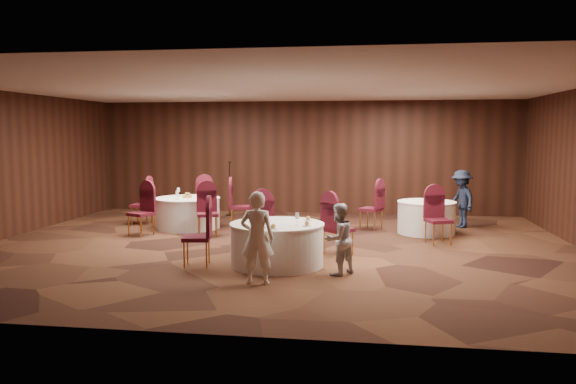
# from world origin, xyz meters

# --- Properties ---
(ground) EXTENTS (12.00, 12.00, 0.00)m
(ground) POSITION_xyz_m (0.00, 0.00, 0.00)
(ground) COLOR black
(ground) RESTS_ON ground
(room_shell) EXTENTS (12.00, 12.00, 12.00)m
(room_shell) POSITION_xyz_m (0.00, 0.00, 1.96)
(room_shell) COLOR silver
(room_shell) RESTS_ON ground
(table_main) EXTENTS (1.64, 1.64, 0.74)m
(table_main) POSITION_xyz_m (0.26, -1.55, 0.38)
(table_main) COLOR white
(table_main) RESTS_ON ground
(table_left) EXTENTS (1.57, 1.57, 0.74)m
(table_left) POSITION_xyz_m (-2.51, 1.93, 0.38)
(table_left) COLOR white
(table_left) RESTS_ON ground
(table_right) EXTENTS (1.32, 1.32, 0.74)m
(table_right) POSITION_xyz_m (3.14, 2.02, 0.38)
(table_right) COLOR white
(table_right) RESTS_ON ground
(chairs_main) EXTENTS (3.05, 2.13, 1.00)m
(chairs_main) POSITION_xyz_m (-0.04, -0.88, 0.50)
(chairs_main) COLOR #410D15
(chairs_main) RESTS_ON ground
(chairs_left) EXTENTS (3.10, 3.10, 1.00)m
(chairs_left) POSITION_xyz_m (-2.51, 1.95, 0.50)
(chairs_left) COLOR #410D15
(chairs_left) RESTS_ON ground
(chairs_right) EXTENTS (2.06, 2.27, 1.00)m
(chairs_right) POSITION_xyz_m (2.58, 1.59, 0.50)
(chairs_right) COLOR #410D15
(chairs_right) RESTS_ON ground
(tabletop_main) EXTENTS (1.07, 1.09, 0.22)m
(tabletop_main) POSITION_xyz_m (0.37, -1.71, 0.84)
(tabletop_main) COLOR silver
(tabletop_main) RESTS_ON table_main
(tabletop_left) EXTENTS (0.79, 0.76, 0.22)m
(tabletop_left) POSITION_xyz_m (-2.51, 1.94, 0.82)
(tabletop_left) COLOR silver
(tabletop_left) RESTS_ON table_left
(tabletop_right) EXTENTS (0.08, 0.08, 0.22)m
(tabletop_right) POSITION_xyz_m (3.35, 1.82, 0.90)
(tabletop_right) COLOR silver
(tabletop_right) RESTS_ON table_right
(mic_stand) EXTENTS (0.24, 0.24, 1.51)m
(mic_stand) POSITION_xyz_m (-2.02, 4.16, 0.43)
(mic_stand) COLOR black
(mic_stand) RESTS_ON ground
(woman_a) EXTENTS (0.53, 0.35, 1.42)m
(woman_a) POSITION_xyz_m (0.16, -2.78, 0.71)
(woman_a) COLOR white
(woman_a) RESTS_ON ground
(woman_b) EXTENTS (0.71, 0.72, 1.17)m
(woman_b) POSITION_xyz_m (1.35, -2.05, 0.58)
(woman_b) COLOR #BDBCC1
(woman_b) RESTS_ON ground
(man_c) EXTENTS (0.83, 1.04, 1.40)m
(man_c) POSITION_xyz_m (4.05, 2.97, 0.70)
(man_c) COLOR black
(man_c) RESTS_ON ground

